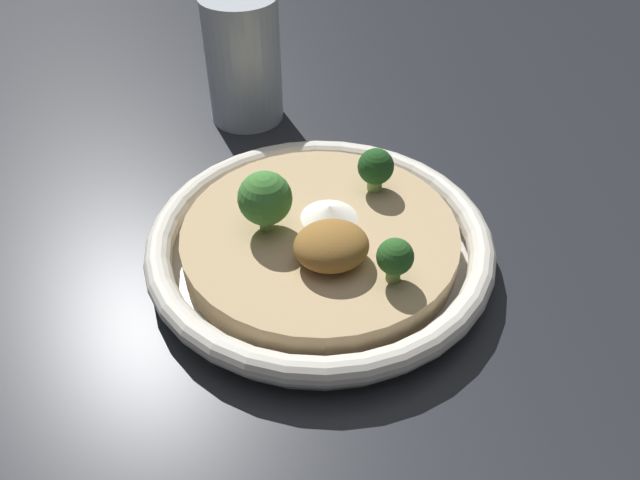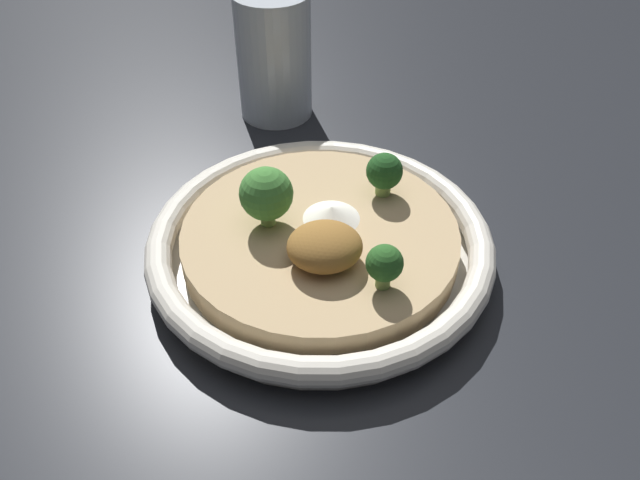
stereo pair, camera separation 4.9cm
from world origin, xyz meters
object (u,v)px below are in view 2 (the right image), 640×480
object	(u,v)px
broccoli_left	(266,194)
broccoli_front_right	(384,264)
risotto_bowl	(320,243)
broccoli_back_right	(384,172)
drinking_glass	(274,56)

from	to	relation	value
broccoli_left	broccoli_front_right	size ratio (longest dim) A/B	1.42
broccoli_left	risotto_bowl	bearing A→B (deg)	-15.10
risotto_bowl	broccoli_back_right	world-z (taller)	broccoli_back_right
risotto_bowl	broccoli_back_right	distance (m)	0.08
broccoli_left	drinking_glass	distance (m)	0.23
broccoli_back_right	drinking_glass	size ratio (longest dim) A/B	0.29
broccoli_left	broccoli_back_right	xyz separation A→B (m)	(0.10, 0.03, -0.01)
broccoli_left	broccoli_front_right	world-z (taller)	broccoli_left
broccoli_left	broccoli_back_right	size ratio (longest dim) A/B	1.34
risotto_bowl	broccoli_left	distance (m)	0.06
broccoli_front_right	broccoli_back_right	bearing A→B (deg)	80.33
broccoli_front_right	drinking_glass	xyz separation A→B (m)	(-0.06, 0.30, 0.01)
broccoli_left	broccoli_front_right	bearing A→B (deg)	-44.10
broccoli_front_right	drinking_glass	world-z (taller)	drinking_glass
broccoli_left	drinking_glass	size ratio (longest dim) A/B	0.39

